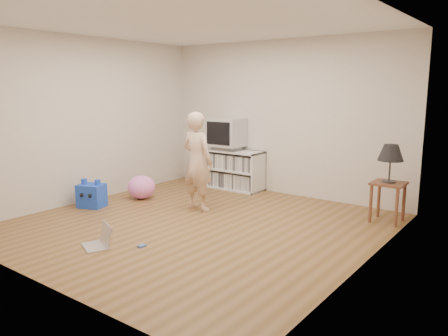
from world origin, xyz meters
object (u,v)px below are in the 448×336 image
table_lamp (391,154)px  person (198,162)px  dvd_deck (227,148)px  media_unit (227,169)px  side_table (388,192)px  plush_pink (141,187)px  plush_blue (92,195)px  crt_tv (227,132)px  laptop (100,240)px

table_lamp → person: bearing=-156.2°
dvd_deck → table_lamp: 3.02m
media_unit → person: 1.61m
dvd_deck → side_table: (2.99, -0.37, -0.32)m
table_lamp → plush_pink: size_ratio=1.14×
person → plush_pink: size_ratio=3.24×
plush_blue → crt_tv: bearing=49.0°
side_table → plush_blue: side_table is taller
plush_pink → laptop: bearing=-54.9°
media_unit → plush_blue: (-0.87, -2.33, -0.17)m
table_lamp → laptop: bearing=-128.7°
laptop → plush_pink: plush_pink is taller
dvd_deck → laptop: (0.63, -3.31, -0.67)m
media_unit → crt_tv: crt_tv is taller
table_lamp → plush_blue: bearing=-153.2°
dvd_deck → media_unit: bearing=90.0°
dvd_deck → crt_tv: (0.00, -0.00, 0.29)m
side_table → plush_pink: bearing=-162.7°
crt_tv → laptop: 3.50m
media_unit → plush_pink: bearing=-113.0°
dvd_deck → side_table: dvd_deck is taller
plush_blue → table_lamp: bearing=6.4°
person → plush_blue: person is taller
side_table → dvd_deck: bearing=172.9°
media_unit → crt_tv: bearing=-90.0°
crt_tv → side_table: (2.99, -0.37, -0.60)m
person → laptop: (0.10, -1.86, -0.66)m
plush_pink → table_lamp: bearing=17.3°
person → plush_blue: (-1.40, -0.87, -0.55)m
side_table → person: person is taller
crt_tv → plush_blue: (-0.87, -2.32, -0.84)m
dvd_deck → plush_blue: dvd_deck is taller
crt_tv → plush_blue: crt_tv is taller
plush_pink → person: bearing=2.5°
media_unit → side_table: 3.01m
side_table → person: bearing=-156.2°
dvd_deck → plush_pink: dvd_deck is taller
crt_tv → person: 1.57m
dvd_deck → laptop: bearing=-79.3°
laptop → plush_pink: (-1.27, 1.81, 0.12)m
table_lamp → plush_pink: 3.88m
plush_blue → plush_pink: (0.23, 0.82, 0.01)m
laptop → plush_pink: bearing=148.5°
dvd_deck → table_lamp: table_lamp is taller
person → plush_pink: (-1.17, -0.05, -0.54)m
plush_blue → dvd_deck: bearing=49.0°
dvd_deck → crt_tv: size_ratio=0.75×
crt_tv → plush_blue: bearing=-110.6°
dvd_deck → table_lamp: bearing=-7.1°
media_unit → side_table: (2.99, -0.39, 0.07)m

